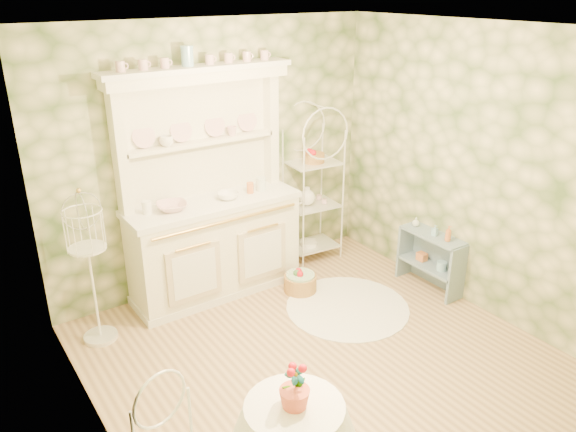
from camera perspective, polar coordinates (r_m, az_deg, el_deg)
floor at (r=5.00m, az=3.34°, el=-14.11°), size 3.60×3.60×0.00m
ceiling at (r=4.02m, az=4.25°, el=18.44°), size 3.60×3.60×0.00m
wall_left at (r=3.61m, az=-19.54°, el=-5.83°), size 3.60×3.60×0.00m
wall_right at (r=5.57m, az=18.56°, el=4.31°), size 3.60×3.60×0.00m
wall_back at (r=5.77m, az=-7.36°, el=5.94°), size 3.60×3.60×0.00m
wall_front at (r=3.27m, az=23.78°, el=-9.60°), size 3.60×3.60×0.00m
kitchen_dresser at (r=5.51m, az=-7.75°, el=2.87°), size 1.87×0.61×2.29m
bakers_rack at (r=6.32m, az=2.56°, el=2.80°), size 0.56×0.43×1.70m
side_shelf at (r=6.06m, az=14.25°, el=-4.60°), size 0.27×0.68×0.58m
birdcage_stand at (r=5.12m, az=-19.47°, el=-4.75°), size 0.36×0.36×1.49m
floor_basket at (r=5.89m, az=1.26°, el=-6.77°), size 0.32×0.32×0.20m
lace_rug at (r=5.68m, az=6.06°, el=-9.18°), size 1.49×1.49×0.01m
bowl_floral at (r=5.39m, az=-11.69°, el=0.68°), size 0.35×0.35×0.07m
bowl_white at (r=5.58m, az=-6.11°, el=1.81°), size 0.22×0.22×0.07m
cup_left at (r=5.37m, az=-12.22°, el=7.24°), size 0.16×0.16×0.10m
cup_right at (r=5.66m, az=-5.71°, el=8.42°), size 0.12×0.12×0.09m
potted_geranium at (r=3.37m, az=0.75°, el=-16.76°), size 0.14×0.10×0.26m
bottle_amber at (r=5.77m, az=15.96°, el=-1.86°), size 0.08×0.08×0.16m
bottle_blue at (r=5.88m, az=14.67°, el=-1.58°), size 0.06×0.06×0.11m
bottle_glass at (r=6.06m, az=12.85°, el=-0.73°), size 0.10×0.10×0.10m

